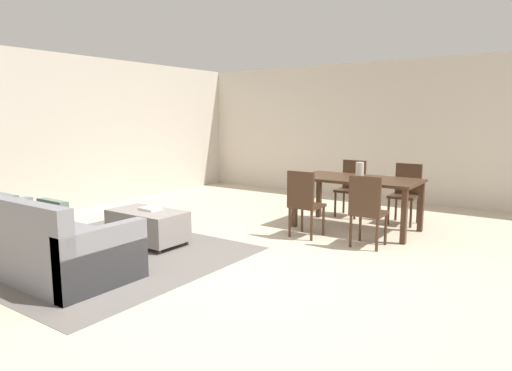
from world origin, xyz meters
TOP-DOWN VIEW (x-y plane):
  - ground_plane at (0.00, 0.00)m, footprint 10.80×10.80m
  - wall_back at (0.00, 5.00)m, footprint 9.00×0.12m
  - wall_left at (-4.50, 0.50)m, footprint 0.12×11.00m
  - area_rug at (-1.79, -0.53)m, footprint 3.00×2.80m
  - couch at (-1.88, -1.25)m, footprint 2.27×0.97m
  - ottoman_table at (-1.69, 0.13)m, footprint 1.01×0.57m
  - dining_table at (0.22, 2.41)m, footprint 1.75×0.92m
  - dining_chair_near_left at (-0.19, 1.56)m, footprint 0.41×0.41m
  - dining_chair_near_right at (0.70, 1.58)m, footprint 0.41×0.41m
  - dining_chair_far_left at (-0.21, 3.25)m, footprint 0.40×0.40m
  - dining_chair_far_right at (0.69, 3.21)m, footprint 0.41×0.41m
  - vase_centerpiece at (0.24, 2.44)m, footprint 0.12×0.12m
  - book_on_ottoman at (-1.69, 0.18)m, footprint 0.27×0.21m

SIDE VIEW (x-z plane):
  - ground_plane at x=0.00m, z-range 0.00..0.00m
  - area_rug at x=-1.79m, z-range 0.00..0.01m
  - ottoman_table at x=-1.69m, z-range 0.03..0.47m
  - couch at x=-1.88m, z-range -0.14..0.72m
  - book_on_ottoman at x=-1.69m, z-range 0.44..0.47m
  - dining_chair_near_left at x=-0.19m, z-range 0.06..0.98m
  - dining_chair_near_right at x=0.70m, z-range 0.06..0.98m
  - dining_chair_far_left at x=-0.21m, z-range 0.06..0.98m
  - dining_chair_far_right at x=0.69m, z-range 0.06..0.98m
  - dining_table at x=0.22m, z-range 0.29..1.05m
  - vase_centerpiece at x=0.24m, z-range 0.76..0.99m
  - wall_back at x=0.00m, z-range 0.00..2.70m
  - wall_left at x=-4.50m, z-range 0.00..2.70m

